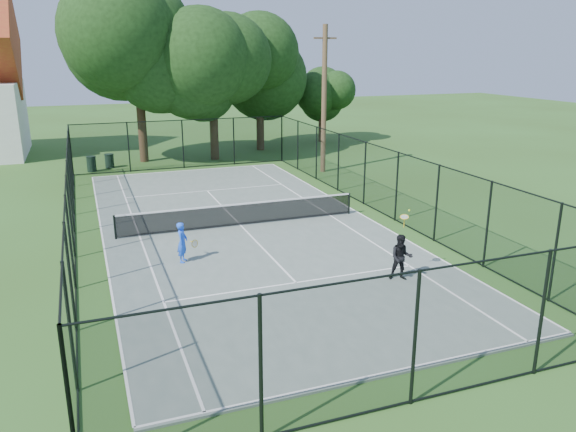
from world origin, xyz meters
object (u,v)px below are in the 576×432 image
object	(u,v)px
tennis_net	(240,213)
player_blue	(182,242)
player_black	(401,257)
utility_pole	(324,99)
trash_bin_left	(91,164)
trash_bin_right	(109,161)

from	to	relation	value
tennis_net	player_blue	world-z (taller)	player_blue
player_blue	player_black	xyz separation A→B (m)	(6.19, -3.97, 0.04)
utility_pole	player_blue	xyz separation A→B (m)	(-10.68, -12.32, -3.55)
trash_bin_left	player_black	xyz separation A→B (m)	(8.64, -21.14, 0.33)
utility_pole	player_blue	distance (m)	16.69
tennis_net	player_black	bearing A→B (deg)	-66.27
player_blue	tennis_net	bearing A→B (deg)	48.10
player_black	player_blue	bearing A→B (deg)	147.34
trash_bin_right	player_blue	distance (m)	18.03
trash_bin_right	player_blue	world-z (taller)	player_blue
player_black	tennis_net	bearing A→B (deg)	113.73
utility_pole	player_blue	world-z (taller)	utility_pole
trash_bin_right	player_black	bearing A→B (deg)	-71.00
trash_bin_right	player_black	size ratio (longest dim) A/B	0.40
utility_pole	trash_bin_left	bearing A→B (deg)	159.74
utility_pole	player_blue	size ratio (longest dim) A/B	6.03
trash_bin_left	trash_bin_right	size ratio (longest dim) A/B	1.07
player_blue	player_black	distance (m)	7.35
utility_pole	trash_bin_right	bearing A→B (deg)	154.88
trash_bin_right	player_black	xyz separation A→B (m)	(7.55, -21.94, 0.36)
tennis_net	trash_bin_left	xyz separation A→B (m)	(-5.43, 13.85, -0.10)
trash_bin_left	player_blue	xyz separation A→B (m)	(2.45, -17.17, 0.29)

